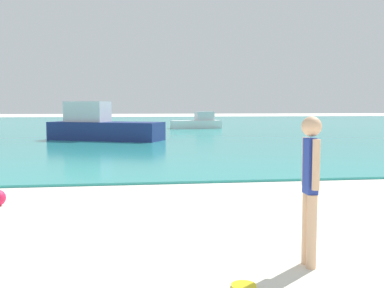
% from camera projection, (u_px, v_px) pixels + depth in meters
% --- Properties ---
extents(water, '(160.00, 60.00, 0.06)m').
position_uv_depth(water, '(140.00, 125.00, 39.84)').
color(water, teal).
rests_on(water, ground).
extents(person_standing, '(0.22, 0.39, 1.67)m').
position_uv_depth(person_standing, '(310.00, 182.00, 4.94)').
color(person_standing, '#DDAD84').
rests_on(person_standing, ground).
extents(frisbee, '(0.25, 0.25, 0.03)m').
position_uv_depth(frisbee, '(244.00, 286.00, 4.43)').
color(frisbee, yellow).
rests_on(frisbee, ground).
extents(boat_near, '(5.93, 4.02, 1.93)m').
position_uv_depth(boat_near, '(102.00, 127.00, 22.59)').
color(boat_near, navy).
rests_on(boat_near, water).
extents(boat_far, '(3.89, 1.73, 1.28)m').
position_uv_depth(boat_far, '(198.00, 123.00, 34.13)').
color(boat_far, white).
rests_on(boat_far, water).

